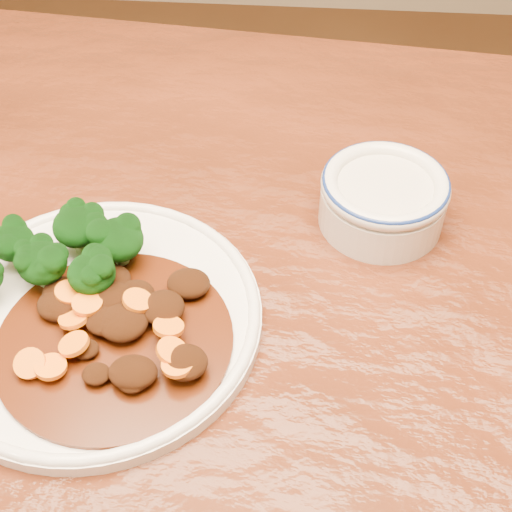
{
  "coord_description": "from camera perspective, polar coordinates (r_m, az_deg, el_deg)",
  "views": [
    {
      "loc": [
        0.06,
        -0.45,
        1.25
      ],
      "look_at": [
        0.02,
        0.01,
        0.77
      ],
      "focal_mm": 50.0,
      "sensor_mm": 36.0,
      "label": 1
    }
  ],
  "objects": [
    {
      "name": "dining_table",
      "position": [
        0.74,
        -1.7,
        -5.67
      ],
      "size": [
        1.58,
        1.04,
        0.75
      ],
      "rotation": [
        0.0,
        0.0,
        -0.1
      ],
      "color": "#5D2510",
      "rests_on": "ground"
    },
    {
      "name": "dinner_plate",
      "position": [
        0.65,
        -12.65,
        -4.78
      ],
      "size": [
        0.29,
        0.29,
        0.02
      ],
      "rotation": [
        0.0,
        0.0,
        -0.36
      ],
      "color": "white",
      "rests_on": "dining_table"
    },
    {
      "name": "broccoli_florets",
      "position": [
        0.66,
        -15.35,
        0.25
      ],
      "size": [
        0.15,
        0.11,
        0.05
      ],
      "color": "#668F4A",
      "rests_on": "dinner_plate"
    },
    {
      "name": "mince_stew",
      "position": [
        0.62,
        -11.08,
        -5.24
      ],
      "size": [
        0.2,
        0.2,
        0.03
      ],
      "color": "#461D07",
      "rests_on": "dinner_plate"
    },
    {
      "name": "dip_bowl",
      "position": [
        0.72,
        10.14,
        4.63
      ],
      "size": [
        0.13,
        0.13,
        0.06
      ],
      "rotation": [
        0.0,
        0.0,
        -0.34
      ],
      "color": "silver",
      "rests_on": "dining_table"
    }
  ]
}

